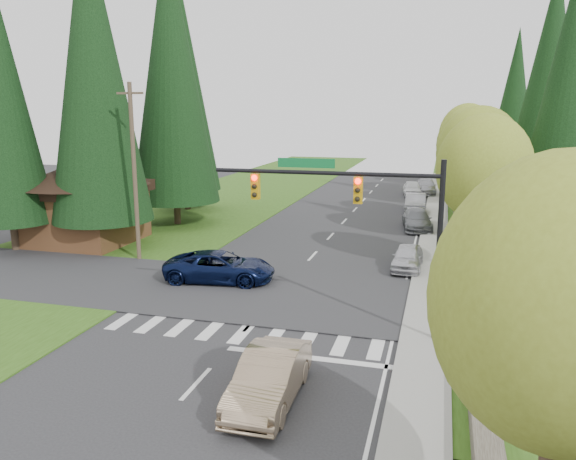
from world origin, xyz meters
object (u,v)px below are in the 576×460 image
at_px(sedan_champagne, 269,377).
at_px(parked_car_d, 412,188).
at_px(parked_car_c, 415,203).
at_px(parked_car_a, 408,257).
at_px(parked_car_e, 426,187).
at_px(suv_navy, 220,267).
at_px(parked_car_b, 417,220).

xyz_separation_m(sedan_champagne, parked_car_d, (1.77, 43.03, -0.02)).
distance_m(sedan_champagne, parked_car_c, 33.59).
distance_m(parked_car_a, parked_car_c, 17.95).
distance_m(parked_car_a, parked_car_d, 27.51).
bearing_deg(parked_car_e, sedan_champagne, -96.20).
relative_size(parked_car_d, parked_car_e, 0.82).
bearing_deg(suv_navy, parked_car_d, -20.45).
height_order(suv_navy, parked_car_d, suv_navy).
bearing_deg(suv_navy, parked_car_e, -21.96).
relative_size(parked_car_a, parked_car_b, 0.81).
relative_size(suv_navy, parked_car_b, 1.14).
height_order(sedan_champagne, parked_car_c, parked_car_c).
xyz_separation_m(sedan_champagne, parked_car_b, (3.04, 26.37, -0.06)).
relative_size(parked_car_a, parked_car_d, 0.90).
bearing_deg(suv_navy, parked_car_b, -36.91).
height_order(parked_car_a, parked_car_e, parked_car_e).
height_order(sedan_champagne, parked_car_d, sedan_champagne).
distance_m(parked_car_b, parked_car_c, 7.15).
height_order(sedan_champagne, parked_car_a, sedan_champagne).
distance_m(parked_car_d, parked_car_e, 1.87).
bearing_deg(parked_car_d, suv_navy, -109.87).
height_order(parked_car_c, parked_car_d, parked_car_c).
distance_m(sedan_champagne, parked_car_e, 44.51).
distance_m(suv_navy, parked_car_b, 18.02).
distance_m(sedan_champagne, suv_navy, 12.27).
bearing_deg(sedan_champagne, parked_car_c, 84.82).
height_order(suv_navy, parked_car_b, suv_navy).
distance_m(sedan_champagne, parked_car_a, 15.84).
relative_size(sedan_champagne, parked_car_b, 0.96).
xyz_separation_m(sedan_champagne, parked_car_e, (3.04, 44.41, 0.01)).
xyz_separation_m(parked_car_b, parked_car_c, (-0.49, 7.13, 0.08)).
distance_m(suv_navy, parked_car_d, 33.20).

